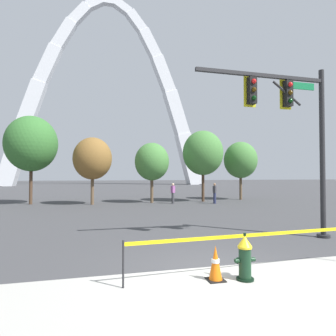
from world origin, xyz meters
TOP-DOWN VIEW (x-y plane):
  - ground_plane at (0.00, 0.00)m, footprint 240.00×240.00m
  - fire_hydrant at (0.34, -0.63)m, footprint 0.46×0.48m
  - caution_tape_barrier at (0.62, -0.29)m, footprint 5.65×0.35m
  - traffic_cone_by_hydrant at (-0.27, -0.50)m, footprint 0.36×0.36m
  - traffic_signal_gantry at (4.01, 2.43)m, footprint 5.02×0.44m
  - monument_arch at (-0.00, 59.21)m, footprint 44.47×3.23m
  - tree_far_left at (-7.48, 17.63)m, footprint 3.85×3.85m
  - tree_left_mid at (-2.93, 16.26)m, footprint 2.90×2.90m
  - tree_center_left at (1.70, 16.52)m, footprint 2.76×2.76m
  - tree_center_right at (6.10, 16.59)m, footprint 3.42×3.42m
  - tree_right_mid at (10.10, 17.49)m, footprint 3.00×3.00m
  - pedestrian_walking_left at (3.17, 15.50)m, footprint 0.39×0.37m
  - pedestrian_standing_center at (6.32, 14.68)m, footprint 0.37×0.39m

SIDE VIEW (x-z plane):
  - ground_plane at x=0.00m, z-range 0.00..0.00m
  - traffic_cone_by_hydrant at x=-0.27m, z-range -0.01..0.72m
  - fire_hydrant at x=0.34m, z-range -0.03..0.96m
  - caution_tape_barrier at x=0.62m, z-range 0.18..1.12m
  - pedestrian_walking_left at x=3.17m, z-range 0.02..1.61m
  - pedestrian_standing_center at x=6.32m, z-range 0.02..1.61m
  - tree_center_left at x=1.70m, z-range 0.88..5.71m
  - tree_left_mid at x=-2.93m, z-range 0.93..6.01m
  - tree_right_mid at x=10.10m, z-range 0.97..6.22m
  - traffic_signal_gantry at x=4.01m, z-range 1.07..7.07m
  - tree_center_right at x=6.10m, z-range 1.10..7.08m
  - tree_far_left at x=-7.48m, z-range 1.24..7.99m
  - monument_arch at x=0.00m, z-range -2.91..40.01m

